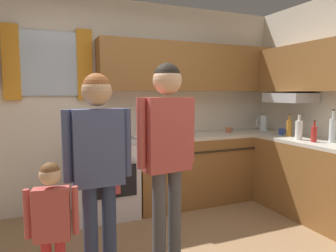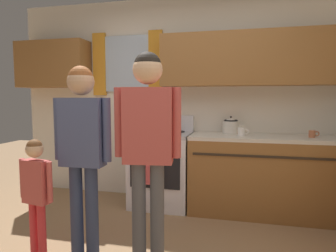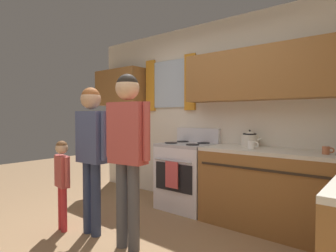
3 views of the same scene
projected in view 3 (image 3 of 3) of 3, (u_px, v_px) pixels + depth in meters
back_wall_unit at (218, 101)px, 3.83m from camera, size 4.60×0.42×2.60m
kitchen_counter_run at (326, 210)px, 2.44m from camera, size 2.17×1.98×0.90m
stove_oven at (187, 174)px, 3.85m from camera, size 0.71×0.67×1.10m
cup_terracotta at (326, 150)px, 2.73m from camera, size 0.11×0.07×0.08m
mug_ceramic_white at (252, 145)px, 3.17m from camera, size 0.13×0.08×0.09m
stovetop_kettle at (250, 139)px, 3.44m from camera, size 0.27×0.20×0.21m
adult_holding_child at (91, 142)px, 2.97m from camera, size 0.49×0.21×1.58m
adult_in_plaid at (127, 139)px, 2.64m from camera, size 0.51×0.23×1.67m
small_child at (62, 174)px, 3.08m from camera, size 0.33×0.14×1.00m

